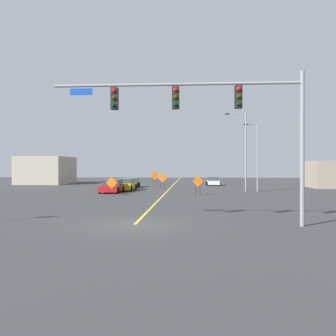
{
  "coord_description": "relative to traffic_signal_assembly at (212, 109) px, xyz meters",
  "views": [
    {
      "loc": [
        2.69,
        -16.82,
        2.77
      ],
      "look_at": [
        -0.32,
        29.38,
        2.6
      ],
      "focal_mm": 37.84,
      "sensor_mm": 36.0,
      "label": 1
    }
  ],
  "objects": [
    {
      "name": "car_green_passing",
      "position": [
        -9.01,
        30.27,
        -4.87
      ],
      "size": [
        2.32,
        4.21,
        1.25
      ],
      "color": "#196B38",
      "rests_on": "ground"
    },
    {
      "name": "street_lamp_mid_right",
      "position": [
        4.89,
        22.8,
        -0.62
      ],
      "size": [
        2.34,
        0.24,
        8.79
      ],
      "color": "gray",
      "rests_on": "ground"
    },
    {
      "name": "construction_sign_right_shoulder",
      "position": [
        -8.67,
        17.06,
        -4.36
      ],
      "size": [
        1.15,
        0.16,
        1.79
      ],
      "color": "orange",
      "rests_on": "ground"
    },
    {
      "name": "ground",
      "position": [
        -3.67,
        0.02,
        -5.48
      ],
      "size": [
        146.74,
        146.74,
        0.0
      ],
      "primitive_type": "plane",
      "color": "#38383A"
    },
    {
      "name": "car_white_mid",
      "position": [
        2.25,
        35.83,
        -4.9
      ],
      "size": [
        1.96,
        4.02,
        1.26
      ],
      "color": "white",
      "rests_on": "ground"
    },
    {
      "name": "street_lamp_mid_left",
      "position": [
        6.33,
        23.36,
        -1.25
      ],
      "size": [
        1.61,
        0.24,
        7.69
      ],
      "color": "gray",
      "rests_on": "ground"
    },
    {
      "name": "car_red_far",
      "position": [
        -9.45,
        20.73,
        -4.83
      ],
      "size": [
        2.15,
        4.26,
        1.39
      ],
      "color": "red",
      "rests_on": "ground"
    },
    {
      "name": "roadside_building_west",
      "position": [
        -24.51,
        39.41,
        -3.28
      ],
      "size": [
        7.24,
        8.6,
        4.39
      ],
      "color": "#B2A893",
      "rests_on": "ground"
    },
    {
      "name": "car_yellow_distant",
      "position": [
        -8.63,
        24.25,
        -4.84
      ],
      "size": [
        2.09,
        4.49,
        1.36
      ],
      "color": "gold",
      "rests_on": "ground"
    },
    {
      "name": "construction_sign_left_shoulder",
      "position": [
        -4.61,
        28.03,
        -4.26
      ],
      "size": [
        1.15,
        0.17,
        1.91
      ],
      "color": "orange",
      "rests_on": "ground"
    },
    {
      "name": "construction_sign_median_near",
      "position": [
        -0.31,
        17.77,
        -4.26
      ],
      "size": [
        1.08,
        0.08,
        1.89
      ],
      "color": "orange",
      "rests_on": "ground"
    },
    {
      "name": "traffic_signal_assembly",
      "position": [
        0.0,
        0.0,
        0.0
      ],
      "size": [
        11.89,
        0.44,
        7.22
      ],
      "color": "gray",
      "rests_on": "ground"
    },
    {
      "name": "construction_sign_right_lane",
      "position": [
        -6.32,
        35.14,
        -4.11
      ],
      "size": [
        1.33,
        0.16,
        2.14
      ],
      "color": "orange",
      "rests_on": "ground"
    },
    {
      "name": "road_centre_stripe",
      "position": [
        -3.67,
        40.78,
        -5.48
      ],
      "size": [
        0.16,
        81.52,
        0.01
      ],
      "color": "yellow",
      "rests_on": "ground"
    }
  ]
}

